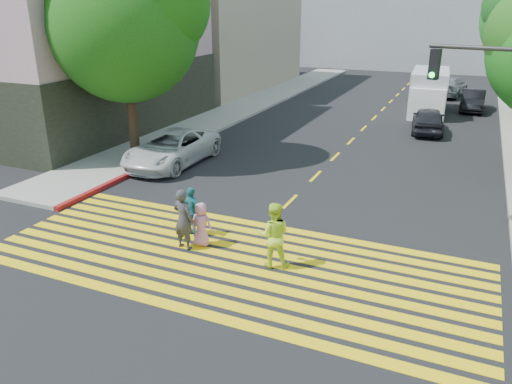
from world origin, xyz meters
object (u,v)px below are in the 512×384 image
Objects in this scene: pedestrian_woman at (273,235)px; pedestrian_child at (201,224)px; pedestrian_man at (183,219)px; dark_car_near at (428,120)px; tree_left at (126,18)px; white_van at (428,93)px; pedestrian_extra at (192,212)px; silver_car at (449,86)px; white_sedan at (172,148)px; dark_car_parked at (473,100)px.

pedestrian_child is at bearing -25.28° from pedestrian_woman.
dark_car_near is at bearing -96.30° from pedestrian_man.
dark_car_near is (11.34, 10.39, -5.28)m from tree_left.
white_van is at bearing -91.31° from pedestrian_man.
pedestrian_extra reaches higher than pedestrian_child.
pedestrian_child is at bearing -42.65° from tree_left.
pedestrian_woman is 2.36m from pedestrian_child.
tree_left reaches higher than white_van.
pedestrian_child is 0.32× the size of dark_car_near.
white_van is (4.29, 22.22, 0.37)m from pedestrian_man.
tree_left reaches higher than pedestrian_man.
pedestrian_extra reaches higher than dark_car_near.
white_van reaches higher than silver_car.
pedestrian_child is at bearing -51.34° from white_sedan.
white_sedan is at bearing -55.36° from pedestrian_child.
pedestrian_child is at bearing -104.13° from white_van.
dark_car_parked is (13.39, 17.72, -5.31)m from tree_left.
white_sedan is (1.84, -0.02, -5.25)m from tree_left.
dark_car_parked is at bearing -96.22° from pedestrian_man.
tree_left is at bearing -53.68° from pedestrian_woman.
pedestrian_child is (-2.33, 0.30, -0.25)m from pedestrian_woman.
tree_left is at bearing -46.53° from pedestrian_child.
tree_left is at bearing -36.19° from pedestrian_man.
pedestrian_man is at bearing 113.80° from pedestrian_extra.
tree_left is 19.50m from white_van.
dark_car_parked is at bearing 117.47° from silver_car.
white_van is at bearing 91.80° from silver_car.
pedestrian_woman is at bearing -98.07° from white_van.
dark_car_parked is at bearing -98.08° from pedestrian_extra.
pedestrian_child is at bearing 149.76° from pedestrian_extra.
silver_car reaches higher than white_sedan.
dark_car_near is 1.00× the size of dark_car_parked.
pedestrian_extra is (-0.58, 0.47, 0.11)m from pedestrian_child.
pedestrian_extra is 0.30× the size of silver_car.
pedestrian_woman is (9.17, -6.60, -5.07)m from tree_left.
pedestrian_man is at bearing 88.19° from silver_car.
white_van is (4.51, 21.38, 0.50)m from pedestrian_extra.
white_sedan is 0.90× the size of white_van.
tree_left is 5.85× the size of pedestrian_extra.
pedestrian_woman is at bearing -35.75° from tree_left.
white_van reaches higher than pedestrian_extra.
white_van is at bearing 55.32° from tree_left.
pedestrian_woman is at bearing 173.92° from pedestrian_extra.
white_van is (-2.63, -2.16, 0.60)m from dark_car_parked.
pedestrian_extra reaches higher than silver_car.
white_van is at bearing -93.13° from pedestrian_extra.
pedestrian_extra is at bearing 87.48° from silver_car.
pedestrian_woman reaches higher than pedestrian_extra.
white_sedan is at bearing -123.75° from white_van.
dark_car_near is at bearing 96.94° from silver_car.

